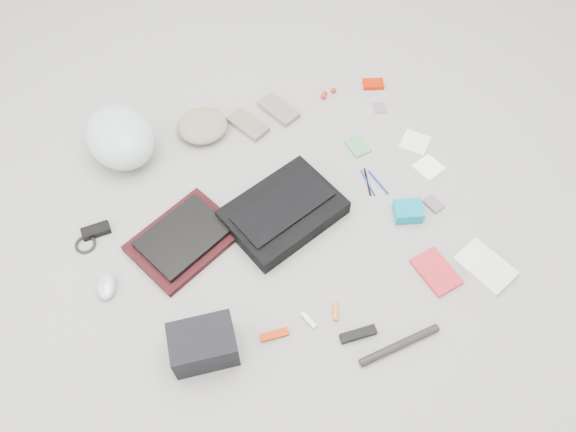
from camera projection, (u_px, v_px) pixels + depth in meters
name	position (u px, v px, depth m)	size (l,w,h in m)	color
ground_plane	(288.00, 223.00, 2.26)	(4.00, 4.00, 0.00)	gray
messenger_bag	(283.00, 212.00, 2.24)	(0.44, 0.31, 0.07)	black
bag_flap	(283.00, 206.00, 2.21)	(0.40, 0.18, 0.01)	black
laptop_sleeve	(184.00, 240.00, 2.20)	(0.39, 0.29, 0.03)	black
laptop	(183.00, 237.00, 2.18)	(0.32, 0.23, 0.02)	black
bike_helmet	(120.00, 137.00, 2.37)	(0.28, 0.35, 0.21)	silver
beanie	(202.00, 126.00, 2.49)	(0.22, 0.21, 0.08)	gray
mitten_left	(248.00, 125.00, 2.53)	(0.09, 0.19, 0.03)	#73675B
mitten_right	(279.00, 110.00, 2.58)	(0.09, 0.19, 0.03)	slate
power_brick	(96.00, 231.00, 2.22)	(0.11, 0.05, 0.03)	black
cable_coil	(85.00, 244.00, 2.20)	(0.08, 0.08, 0.01)	black
mouse	(106.00, 286.00, 2.09)	(0.07, 0.11, 0.04)	#AAA8BB
camera_bag	(203.00, 345.00, 1.91)	(0.22, 0.16, 0.14)	black
multitool	(274.00, 335.00, 2.00)	(0.10, 0.03, 0.02)	#A62000
toiletry_tube_white	(309.00, 320.00, 2.02)	(0.02, 0.02, 0.07)	white
toiletry_tube_orange	(335.00, 311.00, 2.04)	(0.02, 0.02, 0.07)	#D55F25
u_lock	(358.00, 334.00, 1.99)	(0.13, 0.03, 0.03)	black
bike_pump	(399.00, 345.00, 1.97)	(0.03, 0.03, 0.31)	black
book_red	(436.00, 272.00, 2.13)	(0.12, 0.18, 0.02)	red
book_white	(485.00, 266.00, 2.14)	(0.14, 0.21, 0.02)	silver
notepad	(358.00, 146.00, 2.47)	(0.08, 0.10, 0.01)	#478654
pen_blue	(368.00, 183.00, 2.36)	(0.01, 0.01, 0.14)	#112C9E
pen_black	(367.00, 182.00, 2.37)	(0.01, 0.01, 0.14)	black
pen_navy	(378.00, 182.00, 2.37)	(0.01, 0.01, 0.14)	navy
accordion_wallet	(408.00, 211.00, 2.26)	(0.11, 0.09, 0.06)	#03819E
card_deck	(433.00, 204.00, 2.30)	(0.05, 0.08, 0.01)	slate
napkin_top	(415.00, 142.00, 2.48)	(0.12, 0.12, 0.01)	silver
napkin_bottom	(429.00, 167.00, 2.41)	(0.10, 0.10, 0.01)	white
lollipop_a	(324.00, 96.00, 2.62)	(0.03, 0.03, 0.03)	red
lollipop_b	(325.00, 94.00, 2.63)	(0.02, 0.02, 0.02)	#C11400
lollipop_c	(334.00, 90.00, 2.65)	(0.03, 0.03, 0.03)	#A8250F
altoids_tin	(373.00, 84.00, 2.67)	(0.10, 0.06, 0.02)	#B11A01
stamp_sheet	(380.00, 108.00, 2.60)	(0.06, 0.07, 0.00)	#865D70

